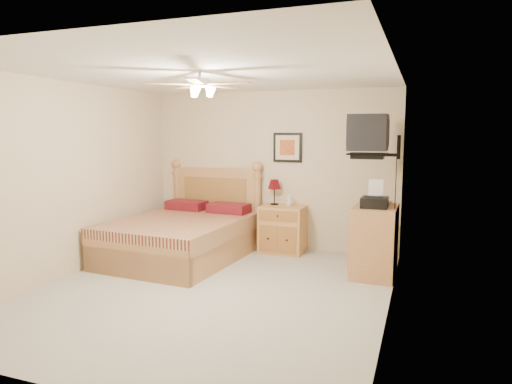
{
  "coord_description": "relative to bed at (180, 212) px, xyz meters",
  "views": [
    {
      "loc": [
        2.29,
        -4.66,
        1.84
      ],
      "look_at": [
        0.23,
        0.9,
        1.08
      ],
      "focal_mm": 32.0,
      "sensor_mm": 36.0,
      "label": 1
    }
  ],
  "objects": [
    {
      "name": "wall_right",
      "position": [
        3.03,
        -1.12,
        0.55
      ],
      "size": [
        0.04,
        4.5,
        2.5
      ],
      "primitive_type": "cube",
      "color": "beige",
      "rests_on": "ground"
    },
    {
      "name": "magazine_upper",
      "position": [
        2.72,
        0.4,
        0.25
      ],
      "size": [
        0.28,
        0.33,
        0.02
      ],
      "primitive_type": "imported",
      "rotation": [
        0.0,
        0.0,
        0.32
      ],
      "color": "gray",
      "rests_on": "magazine_lower"
    },
    {
      "name": "table_lamp",
      "position": [
        1.13,
        0.98,
        0.22
      ],
      "size": [
        0.23,
        0.23,
        0.4
      ],
      "primitive_type": null,
      "rotation": [
        0.0,
        0.0,
        0.06
      ],
      "color": "#5C0B11",
      "rests_on": "nightstand"
    },
    {
      "name": "magazine_lower",
      "position": [
        2.7,
        0.39,
        0.22
      ],
      "size": [
        0.29,
        0.32,
        0.03
      ],
      "primitive_type": "imported",
      "rotation": [
        0.0,
        0.0,
        -0.42
      ],
      "color": "#BCB394",
      "rests_on": "dresser"
    },
    {
      "name": "nightstand",
      "position": [
        1.3,
        0.88,
        -0.34
      ],
      "size": [
        0.67,
        0.5,
        0.73
      ],
      "primitive_type": "cube",
      "rotation": [
        0.0,
        0.0,
        -0.0
      ],
      "color": "#BE8348",
      "rests_on": "ground"
    },
    {
      "name": "ceiling_fan",
      "position": [
        1.03,
        -1.32,
        1.66
      ],
      "size": [
        1.14,
        1.14,
        0.28
      ],
      "primitive_type": null,
      "color": "white",
      "rests_on": "ceiling"
    },
    {
      "name": "bed",
      "position": [
        0.0,
        0.0,
        0.0
      ],
      "size": [
        1.78,
        2.27,
        1.4
      ],
      "primitive_type": null,
      "rotation": [
        0.0,
        0.0,
        -0.06
      ],
      "color": "tan",
      "rests_on": "ground"
    },
    {
      "name": "wall_front",
      "position": [
        1.03,
        -3.37,
        0.55
      ],
      "size": [
        4.0,
        0.04,
        2.5
      ],
      "primitive_type": "cube",
      "color": "beige",
      "rests_on": "ground"
    },
    {
      "name": "wall_left",
      "position": [
        -0.97,
        -1.12,
        0.55
      ],
      "size": [
        0.04,
        4.5,
        2.5
      ],
      "primitive_type": "cube",
      "color": "beige",
      "rests_on": "ground"
    },
    {
      "name": "framed_picture",
      "position": [
        1.3,
        1.11,
        0.92
      ],
      "size": [
        0.46,
        0.04,
        0.46
      ],
      "primitive_type": "cube",
      "color": "black",
      "rests_on": "wall_back"
    },
    {
      "name": "floor",
      "position": [
        1.03,
        -1.12,
        -0.7
      ],
      "size": [
        4.5,
        4.5,
        0.0
      ],
      "primitive_type": "plane",
      "color": "#A7A397",
      "rests_on": "ground"
    },
    {
      "name": "ceiling",
      "position": [
        1.03,
        -1.12,
        1.8
      ],
      "size": [
        4.0,
        4.5,
        0.04
      ],
      "primitive_type": "cube",
      "color": "white",
      "rests_on": "ground"
    },
    {
      "name": "fax_machine",
      "position": [
        2.76,
        0.05,
        0.38
      ],
      "size": [
        0.33,
        0.35,
        0.35
      ],
      "primitive_type": null,
      "rotation": [
        0.0,
        0.0,
        -0.0
      ],
      "color": "black",
      "rests_on": "dresser"
    },
    {
      "name": "wall_tv",
      "position": [
        2.78,
        0.22,
        1.11
      ],
      "size": [
        0.56,
        0.46,
        0.58
      ],
      "primitive_type": null,
      "color": "black",
      "rests_on": "wall_right"
    },
    {
      "name": "dresser",
      "position": [
        2.76,
        0.16,
        -0.25
      ],
      "size": [
        0.55,
        0.78,
        0.91
      ],
      "primitive_type": "cube",
      "rotation": [
        0.0,
        0.0,
        -0.02
      ],
      "color": "#9D6536",
      "rests_on": "ground"
    },
    {
      "name": "lotion_bottle",
      "position": [
        1.4,
        0.92,
        0.13
      ],
      "size": [
        0.09,
        0.09,
        0.21
      ],
      "primitive_type": "imported",
      "rotation": [
        0.0,
        0.0,
        -0.11
      ],
      "color": "silver",
      "rests_on": "nightstand"
    },
    {
      "name": "wall_back",
      "position": [
        1.03,
        1.13,
        0.55
      ],
      "size": [
        4.0,
        0.04,
        2.5
      ],
      "primitive_type": "cube",
      "color": "beige",
      "rests_on": "ground"
    }
  ]
}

